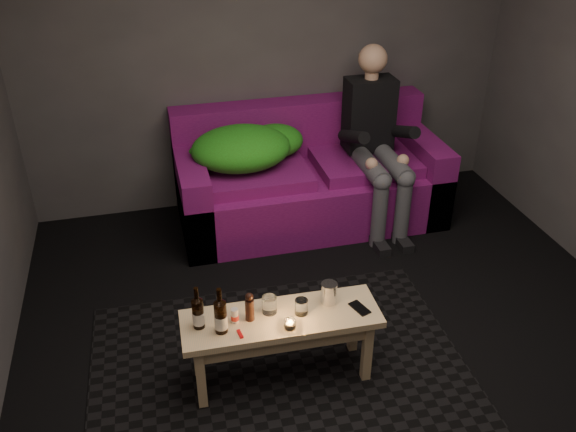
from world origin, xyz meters
name	(u,v)px	position (x,y,z in m)	size (l,w,h in m)	color
floor	(357,369)	(0.00, 0.00, 0.00)	(4.50, 4.50, 0.00)	black
room	(345,75)	(0.00, 0.47, 1.64)	(4.50, 4.50, 4.50)	silver
rug	(280,369)	(-0.45, 0.11, 0.00)	(2.20, 1.60, 0.01)	black
sofa	(308,180)	(0.21, 1.82, 0.33)	(2.11, 0.95, 0.91)	#6B0E60
green_blanket	(246,147)	(-0.30, 1.81, 0.69)	(0.93, 0.63, 0.32)	#2D7B16
person	(376,137)	(0.70, 1.65, 0.73)	(0.38, 0.88, 1.41)	black
coffee_table	(281,327)	(-0.45, 0.06, 0.37)	(1.11, 0.38, 0.45)	#E9BE88
beer_bottle_a	(198,313)	(-0.89, 0.09, 0.54)	(0.07, 0.07, 0.26)	black
beer_bottle_b	(221,316)	(-0.78, 0.02, 0.55)	(0.07, 0.07, 0.28)	black
salt_shaker	(235,315)	(-0.70, 0.08, 0.49)	(0.04, 0.04, 0.09)	silver
pepper_mill	(250,310)	(-0.62, 0.08, 0.52)	(0.05, 0.05, 0.13)	black
tumbler_back	(269,305)	(-0.50, 0.11, 0.50)	(0.08, 0.08, 0.10)	white
tealight	(290,324)	(-0.42, -0.04, 0.47)	(0.06, 0.06, 0.05)	white
tumbler_front	(301,307)	(-0.33, 0.06, 0.49)	(0.07, 0.07, 0.09)	white
steel_cup	(329,293)	(-0.16, 0.12, 0.51)	(0.09, 0.09, 0.13)	silver
smartphone	(360,308)	(-0.01, 0.02, 0.45)	(0.06, 0.13, 0.01)	black
red_lighter	(240,334)	(-0.69, -0.03, 0.45)	(0.02, 0.07, 0.01)	#B40B0E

